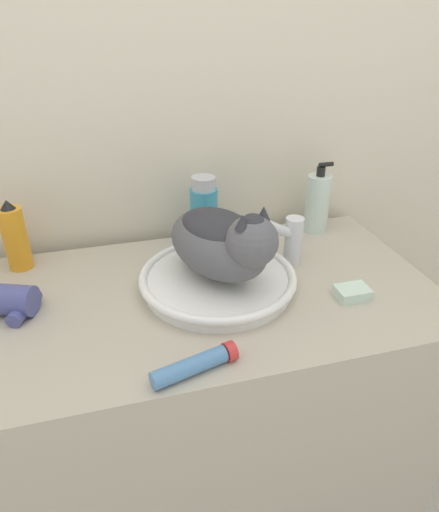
{
  "coord_description": "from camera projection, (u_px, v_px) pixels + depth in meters",
  "views": [
    {
      "loc": [
        -0.19,
        -0.55,
        1.46
      ],
      "look_at": [
        0.04,
        0.28,
        0.98
      ],
      "focal_mm": 32.0,
      "sensor_mm": 36.0,
      "label": 1
    }
  ],
  "objects": [
    {
      "name": "wall_back",
      "position": [
        168.0,
        118.0,
        1.17
      ],
      "size": [
        8.0,
        0.05,
        2.4
      ],
      "color": "beige",
      "rests_on": "ground_plane"
    },
    {
      "name": "vanity_counter",
      "position": [
        204.0,
        427.0,
        1.25
      ],
      "size": [
        1.07,
        0.58,
        0.89
      ],
      "color": "#B2A893",
      "rests_on": "ground_plane"
    },
    {
      "name": "sink_basin",
      "position": [
        218.0,
        279.0,
        1.04
      ],
      "size": [
        0.36,
        0.36,
        0.04
      ],
      "color": "white",
      "rests_on": "vanity_counter"
    },
    {
      "name": "cat",
      "position": [
        223.0,
        240.0,
        0.98
      ],
      "size": [
        0.26,
        0.3,
        0.19
      ],
      "rotation": [
        0.0,
        0.0,
        5.17
      ],
      "color": "#56565B",
      "rests_on": "sink_basin"
    },
    {
      "name": "faucet",
      "position": [
        289.0,
        237.0,
        1.1
      ],
      "size": [
        0.15,
        0.07,
        0.16
      ],
      "rotation": [
        0.0,
        0.0,
        -2.86
      ],
      "color": "silver",
      "rests_on": "vanity_counter"
    },
    {
      "name": "soap_pump_bottle",
      "position": [
        317.0,
        203.0,
        1.27
      ],
      "size": [
        0.07,
        0.07,
        0.2
      ],
      "color": "silver",
      "rests_on": "vanity_counter"
    },
    {
      "name": "spray_bottle_trigger",
      "position": [
        15.0,
        237.0,
        1.09
      ],
      "size": [
        0.06,
        0.06,
        0.18
      ],
      "color": "orange",
      "rests_on": "vanity_counter"
    },
    {
      "name": "mouthwash_bottle",
      "position": [
        204.0,
        213.0,
        1.19
      ],
      "size": [
        0.07,
        0.07,
        0.19
      ],
      "color": "teal",
      "rests_on": "vanity_counter"
    },
    {
      "name": "cream_tube",
      "position": [
        195.0,
        365.0,
        0.8
      ],
      "size": [
        0.16,
        0.08,
        0.04
      ],
      "rotation": [
        0.0,
        0.0,
        0.26
      ],
      "color": "#4C7FB2",
      "rests_on": "vanity_counter"
    },
    {
      "name": "soap_bar",
      "position": [
        352.0,
        293.0,
        1.01
      ],
      "size": [
        0.07,
        0.05,
        0.02
      ],
      "color": "silver",
      "rests_on": "vanity_counter"
    }
  ]
}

